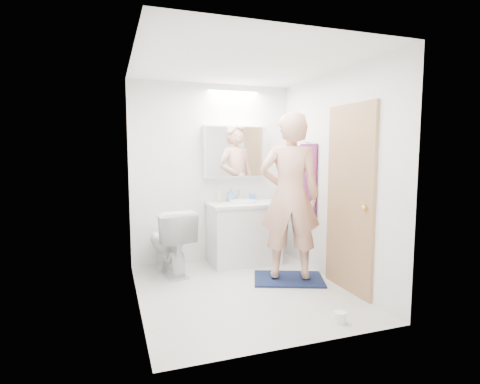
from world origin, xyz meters
name	(u,v)px	position (x,y,z in m)	size (l,w,h in m)	color
floor	(243,290)	(0.00, 0.00, 0.00)	(2.50, 2.50, 0.00)	silver
ceiling	(243,63)	(0.00, 0.00, 2.40)	(2.50, 2.50, 0.00)	white
wall_back	(213,174)	(0.00, 1.25, 1.20)	(2.50, 2.50, 0.00)	white
wall_front	(300,193)	(0.00, -1.25, 1.20)	(2.50, 2.50, 0.00)	white
wall_left	(135,183)	(-1.10, 0.00, 1.20)	(2.50, 2.50, 0.00)	white
wall_right	(333,178)	(1.10, 0.00, 1.20)	(2.50, 2.50, 0.00)	white
vanity_cabinet	(244,234)	(0.35, 0.96, 0.39)	(0.90, 0.55, 0.78)	silver
countertop	(244,204)	(0.35, 0.96, 0.80)	(0.95, 0.58, 0.04)	silver
sink_basin	(243,201)	(0.35, 0.99, 0.84)	(0.36, 0.36, 0.03)	white
faucet	(239,195)	(0.35, 1.19, 0.90)	(0.02, 0.02, 0.16)	silver
medicine_cabinet	(235,152)	(0.30, 1.18, 1.50)	(0.88, 0.14, 0.70)	white
mirror_panel	(237,152)	(0.30, 1.10, 1.50)	(0.84, 0.01, 0.66)	silver
toilet	(170,241)	(-0.66, 0.85, 0.41)	(0.45, 0.80, 0.81)	white
bath_rug	(289,279)	(0.62, 0.14, 0.01)	(0.80, 0.55, 0.02)	#13213D
person	(290,196)	(0.62, 0.14, 1.00)	(0.69, 0.45, 1.89)	tan
door	(350,199)	(1.08, -0.35, 1.00)	(0.04, 0.80, 2.00)	tan
door_knob	(364,208)	(1.04, -0.65, 0.95)	(0.06, 0.06, 0.06)	gold
towel	(308,183)	(1.08, 0.55, 1.10)	(0.02, 0.42, 1.00)	#101933
towel_hook	(308,142)	(1.07, 0.55, 1.62)	(0.02, 0.02, 0.07)	silver
soap_bottle_a	(219,195)	(0.05, 1.11, 0.92)	(0.08, 0.08, 0.20)	tan
soap_bottle_b	(231,195)	(0.23, 1.15, 0.91)	(0.08, 0.08, 0.18)	#5A8EC1
toothbrush_cup	(253,197)	(0.54, 1.12, 0.87)	(0.10, 0.10, 0.09)	#4377CB
toilet_paper_roll	(340,317)	(0.55, -1.01, 0.05)	(0.11, 0.11, 0.10)	white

